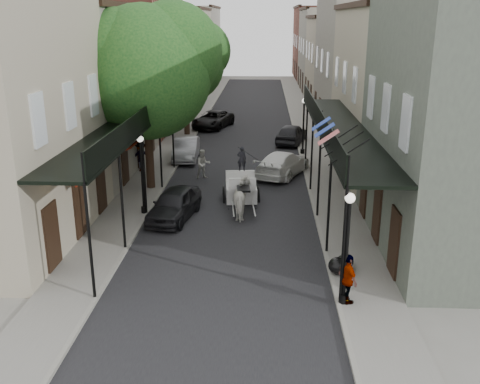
# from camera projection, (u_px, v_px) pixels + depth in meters

# --- Properties ---
(ground) EXTENTS (140.00, 140.00, 0.00)m
(ground) POSITION_uv_depth(u_px,v_px,m) (221.00, 275.00, 19.30)
(ground) COLOR gray
(ground) RESTS_ON ground
(road) EXTENTS (8.00, 90.00, 0.01)m
(road) POSITION_uv_depth(u_px,v_px,m) (243.00, 148.00, 38.30)
(road) COLOR black
(road) RESTS_ON ground
(sidewalk_left) EXTENTS (2.20, 90.00, 0.12)m
(sidewalk_left) POSITION_uv_depth(u_px,v_px,m) (174.00, 146.00, 38.50)
(sidewalk_left) COLOR gray
(sidewalk_left) RESTS_ON ground
(sidewalk_right) EXTENTS (2.20, 90.00, 0.12)m
(sidewalk_right) POSITION_uv_depth(u_px,v_px,m) (313.00, 148.00, 38.06)
(sidewalk_right) COLOR gray
(sidewalk_right) RESTS_ON ground
(building_row_left) EXTENTS (5.00, 80.00, 10.50)m
(building_row_left) POSITION_uv_depth(u_px,v_px,m) (149.00, 61.00, 46.55)
(building_row_left) COLOR #9F967F
(building_row_left) RESTS_ON ground
(building_row_right) EXTENTS (5.00, 80.00, 10.50)m
(building_row_right) POSITION_uv_depth(u_px,v_px,m) (348.00, 62.00, 45.80)
(building_row_right) COLOR gray
(building_row_right) RESTS_ON ground
(gallery_left) EXTENTS (2.20, 18.05, 4.88)m
(gallery_left) POSITION_uv_depth(u_px,v_px,m) (130.00, 126.00, 24.88)
(gallery_left) COLOR black
(gallery_left) RESTS_ON sidewalk_left
(gallery_right) EXTENTS (2.20, 18.05, 4.88)m
(gallery_right) POSITION_uv_depth(u_px,v_px,m) (336.00, 128.00, 24.47)
(gallery_right) COLOR black
(gallery_right) RESTS_ON sidewalk_right
(tree_near) EXTENTS (7.31, 6.80, 9.63)m
(tree_near) POSITION_uv_depth(u_px,v_px,m) (153.00, 67.00, 27.14)
(tree_near) COLOR #382619
(tree_near) RESTS_ON sidewalk_left
(tree_far) EXTENTS (6.45, 6.00, 8.61)m
(tree_far) POSITION_uv_depth(u_px,v_px,m) (190.00, 60.00, 40.64)
(tree_far) COLOR #382619
(tree_far) RESTS_ON sidewalk_left
(lamppost_right_near) EXTENTS (0.32, 0.32, 3.71)m
(lamppost_right_near) POSITION_uv_depth(u_px,v_px,m) (347.00, 247.00, 16.59)
(lamppost_right_near) COLOR black
(lamppost_right_near) RESTS_ON sidewalk_right
(lamppost_left) EXTENTS (0.32, 0.32, 3.71)m
(lamppost_left) POSITION_uv_depth(u_px,v_px,m) (142.00, 173.00, 24.54)
(lamppost_left) COLOR black
(lamppost_left) RESTS_ON sidewalk_left
(lamppost_right_far) EXTENTS (0.32, 0.32, 3.71)m
(lamppost_right_far) POSITION_uv_depth(u_px,v_px,m) (303.00, 125.00, 35.59)
(lamppost_right_far) COLOR black
(lamppost_right_far) RESTS_ON sidewalk_right
(horse) EXTENTS (1.15, 2.18, 1.77)m
(horse) POSITION_uv_depth(u_px,v_px,m) (244.00, 199.00, 24.70)
(horse) COLOR white
(horse) RESTS_ON ground
(carriage) EXTENTS (1.98, 2.74, 2.96)m
(carriage) POSITION_uv_depth(u_px,v_px,m) (241.00, 176.00, 27.24)
(carriage) COLOR black
(carriage) RESTS_ON ground
(pedestrian_walking) EXTENTS (0.99, 0.88, 1.69)m
(pedestrian_walking) POSITION_uv_depth(u_px,v_px,m) (203.00, 164.00, 30.72)
(pedestrian_walking) COLOR beige
(pedestrian_walking) RESTS_ON ground
(pedestrian_sidewalk_left) EXTENTS (1.28, 0.92, 1.79)m
(pedestrian_sidewalk_left) POSITION_uv_depth(u_px,v_px,m) (141.00, 156.00, 31.74)
(pedestrian_sidewalk_left) COLOR gray
(pedestrian_sidewalk_left) RESTS_ON sidewalk_left
(pedestrian_sidewalk_right) EXTENTS (0.76, 1.06, 1.67)m
(pedestrian_sidewalk_right) POSITION_uv_depth(u_px,v_px,m) (348.00, 279.00, 16.92)
(pedestrian_sidewalk_right) COLOR gray
(pedestrian_sidewalk_right) RESTS_ON sidewalk_right
(car_left_near) EXTENTS (2.39, 4.35, 1.40)m
(car_left_near) POSITION_uv_depth(u_px,v_px,m) (174.00, 204.00, 24.54)
(car_left_near) COLOR black
(car_left_near) RESTS_ON ground
(car_left_mid) EXTENTS (1.70, 4.37, 1.42)m
(car_left_mid) POSITION_uv_depth(u_px,v_px,m) (186.00, 149.00, 34.90)
(car_left_mid) COLOR #A1A1A6
(car_left_mid) RESTS_ON ground
(car_left_far) EXTENTS (3.65, 5.50, 1.40)m
(car_left_far) POSITION_uv_depth(u_px,v_px,m) (213.00, 120.00, 45.05)
(car_left_far) COLOR black
(car_left_far) RESTS_ON ground
(car_right_near) EXTENTS (3.74, 5.28, 1.42)m
(car_right_near) POSITION_uv_depth(u_px,v_px,m) (283.00, 164.00, 31.34)
(car_right_near) COLOR white
(car_right_near) RESTS_ON ground
(car_right_far) EXTENTS (2.78, 4.60, 1.46)m
(car_right_far) POSITION_uv_depth(u_px,v_px,m) (291.00, 134.00, 39.33)
(car_right_far) COLOR black
(car_right_far) RESTS_ON ground
(trash_bags) EXTENTS (0.98, 1.13, 0.62)m
(trash_bags) POSITION_uv_depth(u_px,v_px,m) (341.00, 264.00, 19.21)
(trash_bags) COLOR black
(trash_bags) RESTS_ON sidewalk_right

